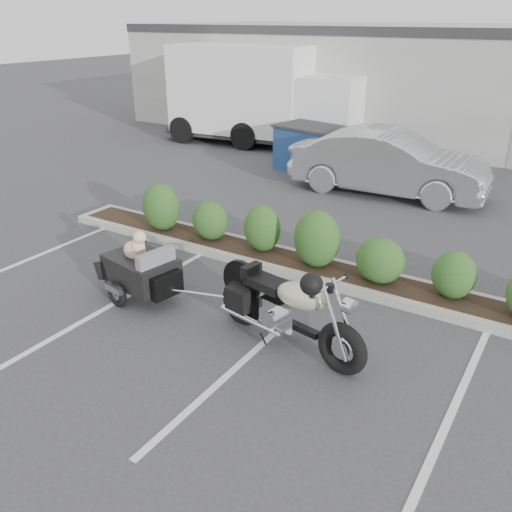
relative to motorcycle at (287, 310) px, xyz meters
The scene contains 8 objects.
ground 1.64m from the motorcycle, behind, with size 90.00×90.00×0.00m, color #38383A.
planter_kerb 2.51m from the motorcycle, 102.21° to the left, with size 12.00×1.00×0.15m, color #9E9E93.
building 17.33m from the motorcycle, 95.05° to the left, with size 26.00×10.00×4.00m, color #9EA099.
motorcycle is the anchor object (origin of this frame).
pet_trailer 2.78m from the motorcycle, behind, with size 2.09×1.19×1.23m.
sedan 7.87m from the motorcycle, 99.46° to the left, with size 1.75×5.03×1.66m, color #BABAC2.
dumpster 9.71m from the motorcycle, 114.77° to the left, with size 2.27×1.76×1.35m.
delivery_truck 13.38m from the motorcycle, 122.81° to the left, with size 7.63×3.25×3.40m.
Camera 1 is at (4.65, -6.01, 4.37)m, focal length 38.00 mm.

